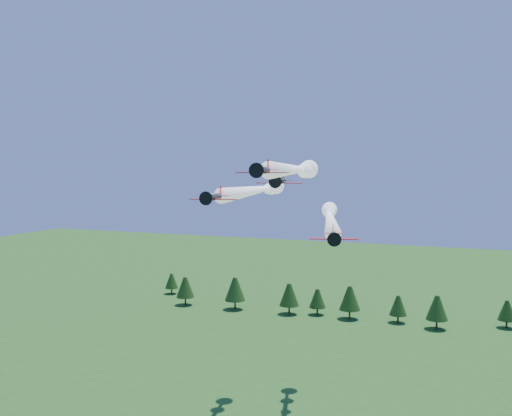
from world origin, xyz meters
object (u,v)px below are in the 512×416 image
at_px(plane_right, 330,217).
at_px(plane_left, 258,190).
at_px(plane_lead, 295,170).
at_px(plane_slot, 280,181).

bearing_deg(plane_right, plane_left, -172.68).
bearing_deg(plane_lead, plane_slot, -95.89).
distance_m(plane_left, plane_slot, 22.80).
xyz_separation_m(plane_lead, plane_slot, (0.37, -9.65, -1.84)).
bearing_deg(plane_slot, plane_left, 111.69).
xyz_separation_m(plane_lead, plane_right, (2.42, 15.52, -9.69)).
height_order(plane_left, plane_right, plane_left).
relative_size(plane_lead, plane_slot, 5.64).
distance_m(plane_lead, plane_right, 18.46).
relative_size(plane_lead, plane_right, 0.81).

